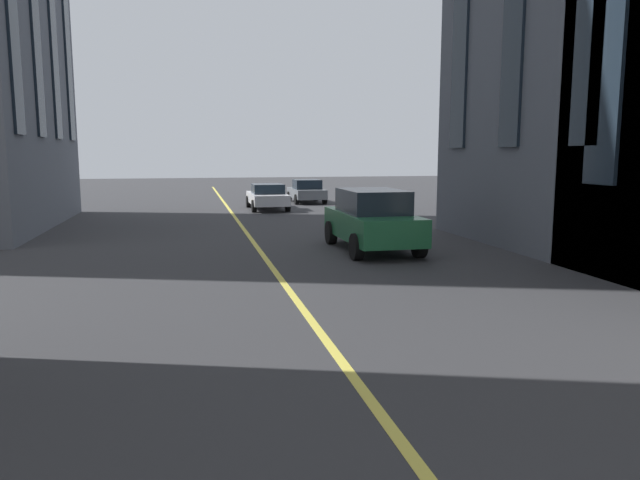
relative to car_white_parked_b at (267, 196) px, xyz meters
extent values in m
cube|color=#D8C64C|center=(-17.79, 1.99, -0.70)|extent=(80.00, 0.16, 0.01)
cube|color=silver|center=(0.05, 0.00, -0.11)|extent=(4.40, 1.80, 0.55)
cube|color=#19232D|center=(-0.17, 0.00, 0.42)|extent=(1.85, 1.58, 0.50)
cylinder|color=black|center=(1.50, 0.86, -0.38)|extent=(0.64, 0.22, 0.64)
cylinder|color=black|center=(1.50, -0.86, -0.38)|extent=(0.64, 0.22, 0.64)
cylinder|color=black|center=(-1.40, 0.86, -0.38)|extent=(0.64, 0.22, 0.64)
cylinder|color=black|center=(-1.40, -0.86, -0.38)|extent=(0.64, 0.22, 0.64)
cube|color=slate|center=(3.98, -2.91, -0.13)|extent=(3.90, 1.75, 0.55)
cube|color=#19232D|center=(3.78, -2.91, 0.42)|extent=(1.64, 1.54, 0.55)
cylinder|color=black|center=(5.27, -2.07, -0.40)|extent=(0.60, 0.21, 0.60)
cylinder|color=black|center=(5.27, -3.75, -0.40)|extent=(0.60, 0.21, 0.60)
cylinder|color=black|center=(2.69, -2.07, -0.40)|extent=(0.60, 0.21, 0.60)
cylinder|color=black|center=(2.69, -3.75, -0.40)|extent=(0.60, 0.21, 0.60)
cube|color=#1E6038|center=(-14.10, -1.42, 0.08)|extent=(4.70, 1.95, 0.80)
cube|color=#19232D|center=(-14.10, -1.42, 0.83)|extent=(2.59, 1.72, 0.70)
cylinder|color=black|center=(-12.55, -0.48, -0.32)|extent=(0.76, 0.27, 0.76)
cylinder|color=black|center=(-12.55, -2.36, -0.32)|extent=(0.76, 0.27, 0.76)
cylinder|color=black|center=(-15.65, -0.48, -0.32)|extent=(0.76, 0.27, 0.76)
cylinder|color=black|center=(-15.65, -2.36, -0.32)|extent=(0.76, 0.27, 0.76)
camera|label=1|loc=(-31.59, 4.08, 2.29)|focal=33.50mm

